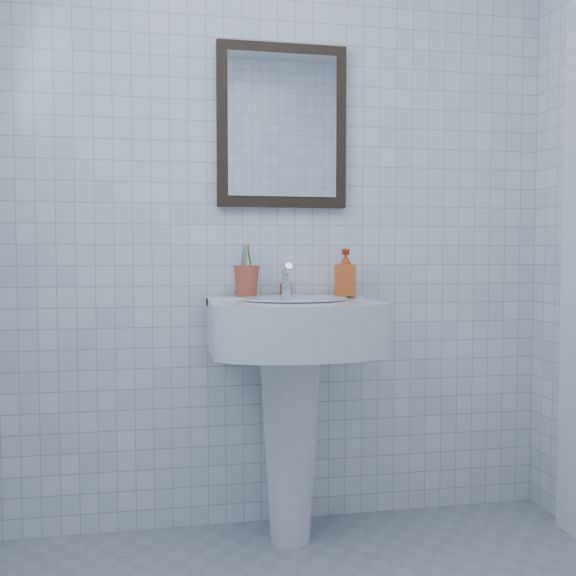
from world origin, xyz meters
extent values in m
cube|color=white|center=(0.00, 1.20, 1.25)|extent=(2.20, 0.02, 2.50)
cone|color=white|center=(0.01, 1.01, 0.37)|extent=(0.23, 0.23, 0.74)
cube|color=white|center=(0.01, 0.96, 0.80)|extent=(0.59, 0.42, 0.18)
cube|color=white|center=(0.01, 1.12, 0.88)|extent=(0.59, 0.11, 0.03)
cylinder|color=silver|center=(0.01, 0.93, 0.90)|extent=(0.37, 0.37, 0.01)
cylinder|color=white|center=(0.01, 1.10, 0.92)|extent=(0.05, 0.05, 0.05)
cylinder|color=white|center=(0.01, 1.08, 0.99)|extent=(0.03, 0.10, 0.08)
cylinder|color=white|center=(0.01, 1.12, 0.97)|extent=(0.03, 0.05, 0.09)
imported|color=#CF4714|center=(0.24, 1.09, 0.99)|extent=(0.10, 0.10, 0.18)
cube|color=black|center=(0.01, 1.18, 1.55)|extent=(0.50, 0.04, 0.62)
cube|color=white|center=(0.01, 1.16, 1.55)|extent=(0.42, 0.00, 0.54)
camera|label=1|loc=(-0.43, -1.27, 1.06)|focal=40.00mm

